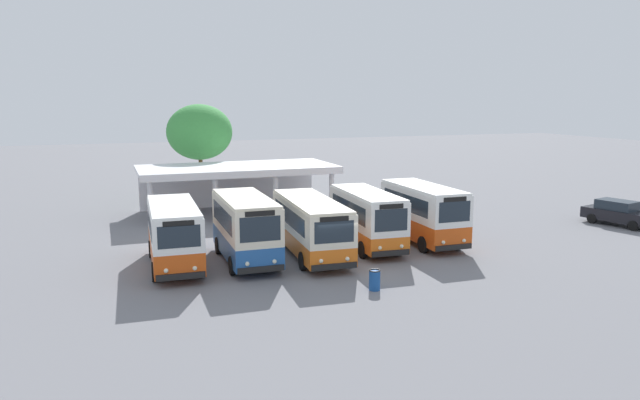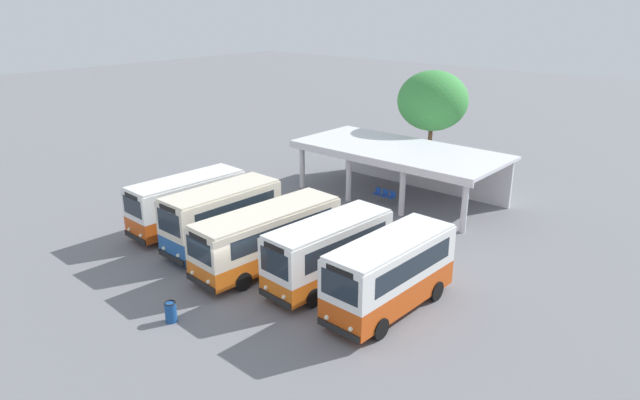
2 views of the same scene
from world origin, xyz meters
name	(u,v)px [view 2 (image 2 of 2)]	position (x,y,z in m)	size (l,w,h in m)	color
ground_plane	(227,288)	(0.00, 0.00, 0.00)	(180.00, 180.00, 0.00)	slate
city_bus_nearest_orange	(187,201)	(-7.10, 3.21, 1.72)	(2.56, 6.96, 3.09)	black
city_bus_second_in_row	(222,215)	(-3.65, 2.89, 1.83)	(2.51, 6.64, 3.32)	black
city_bus_middle_cream	(268,235)	(-0.19, 2.89, 1.66)	(2.84, 8.18, 2.98)	black
city_bus_fourth_amber	(329,250)	(3.27, 3.45, 1.73)	(2.57, 6.84, 3.12)	black
city_bus_fifth_blue	(390,271)	(6.72, 3.35, 1.81)	(2.48, 6.78, 3.28)	black
terminal_canopy	(404,157)	(-1.18, 16.51, 2.68)	(13.76, 6.41, 3.40)	silver
waiting_chair_end_by_column	(377,193)	(-1.83, 14.46, 0.52)	(0.46, 0.46, 0.86)	slate
waiting_chair_second_from_end	(384,194)	(-1.26, 14.46, 0.52)	(0.46, 0.46, 0.86)	slate
waiting_chair_middle_seat	(392,196)	(-0.69, 14.46, 0.52)	(0.46, 0.46, 0.86)	slate
roadside_tree_behind_canopy	(433,101)	(-2.71, 22.45, 5.47)	(5.22, 5.22, 7.70)	brown
litter_bin_apron	(171,312)	(0.49, -3.36, 0.46)	(0.49, 0.49, 0.90)	#19478C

